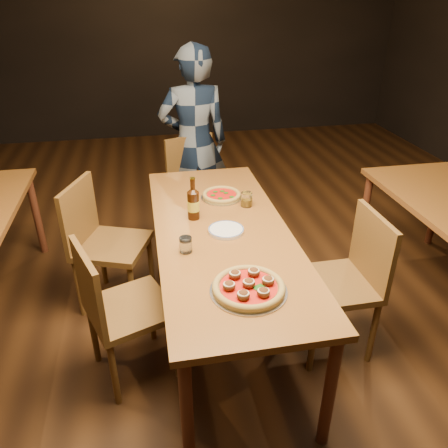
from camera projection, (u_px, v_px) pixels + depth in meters
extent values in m
plane|color=black|center=(223.00, 325.00, 2.99)|extent=(9.00, 9.00, 0.00)
plane|color=black|center=(163.00, 31.00, 6.16)|extent=(7.00, 0.00, 7.00)
cube|color=brown|center=(222.00, 233.00, 2.65)|extent=(0.80, 2.00, 0.04)
cylinder|color=brown|center=(187.00, 415.00, 1.96)|extent=(0.06, 0.06, 0.71)
cylinder|color=brown|center=(161.00, 221.00, 3.58)|extent=(0.06, 0.06, 0.71)
cylinder|color=brown|center=(330.00, 391.00, 2.07)|extent=(0.06, 0.06, 0.71)
cylinder|color=brown|center=(241.00, 214.00, 3.69)|extent=(0.06, 0.06, 0.71)
cylinder|color=brown|center=(37.00, 215.00, 3.67)|extent=(0.06, 0.06, 0.71)
cylinder|color=brown|center=(364.00, 214.00, 3.69)|extent=(0.06, 0.06, 0.71)
cylinder|color=brown|center=(437.00, 207.00, 3.80)|extent=(0.06, 0.06, 0.71)
cylinder|color=#B7B7BF|center=(248.00, 291.00, 2.10)|extent=(0.38, 0.38, 0.01)
cylinder|color=tan|center=(249.00, 289.00, 2.10)|extent=(0.35, 0.35, 0.02)
torus|color=tan|center=(249.00, 287.00, 2.09)|extent=(0.35, 0.35, 0.03)
cylinder|color=#AD250A|center=(249.00, 287.00, 2.09)|extent=(0.28, 0.28, 0.00)
cylinder|color=#B7B7BF|center=(222.00, 197.00, 3.04)|extent=(0.29, 0.29, 0.01)
cylinder|color=tan|center=(222.00, 196.00, 3.04)|extent=(0.27, 0.27, 0.02)
torus|color=tan|center=(222.00, 195.00, 3.04)|extent=(0.27, 0.27, 0.03)
cylinder|color=#AD250A|center=(222.00, 194.00, 3.03)|extent=(0.20, 0.20, 0.00)
cylinder|color=white|center=(226.00, 230.00, 2.62)|extent=(0.21, 0.21, 0.02)
cylinder|color=black|center=(193.00, 206.00, 2.73)|extent=(0.07, 0.07, 0.18)
cylinder|color=black|center=(193.00, 186.00, 2.67)|extent=(0.03, 0.03, 0.09)
cylinder|color=yellow|center=(193.00, 206.00, 2.73)|extent=(0.08, 0.08, 0.07)
cylinder|color=white|center=(186.00, 245.00, 2.40)|extent=(0.07, 0.07, 0.09)
cylinder|color=#916410|center=(247.00, 199.00, 2.91)|extent=(0.08, 0.08, 0.10)
imported|color=black|center=(194.00, 143.00, 3.84)|extent=(0.63, 0.42, 1.67)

